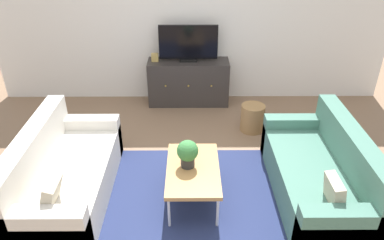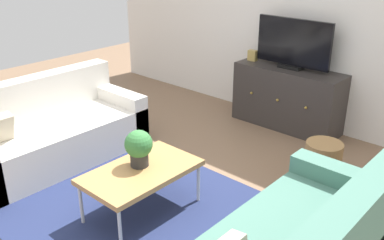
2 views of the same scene
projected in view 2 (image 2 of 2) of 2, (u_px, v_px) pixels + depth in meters
name	position (u px, v px, depth m)	size (l,w,h in m)	color
ground_plane	(153.00, 206.00, 3.73)	(10.00, 10.00, 0.00)	#84664C
wall_back	(311.00, 12.00, 4.94)	(6.40, 0.12, 2.70)	white
area_rug	(140.00, 213.00, 3.62)	(2.50, 1.90, 0.01)	navy
couch_left_side	(49.00, 134.00, 4.43)	(0.85, 1.83, 0.83)	silver
coffee_table	(141.00, 173.00, 3.49)	(0.56, 0.94, 0.41)	#B7844C
potted_plant	(139.00, 147.00, 3.47)	(0.23, 0.23, 0.31)	#2D2D2D
tv_console	(287.00, 98.00, 5.16)	(1.30, 0.47, 0.73)	#332D2B
flat_screen_tv	(293.00, 44.00, 4.92)	(0.92, 0.16, 0.58)	black
mantel_clock	(253.00, 55.00, 5.32)	(0.11, 0.07, 0.13)	tan
wicker_basket	(322.00, 162.00, 4.03)	(0.34, 0.34, 0.40)	#9E7547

